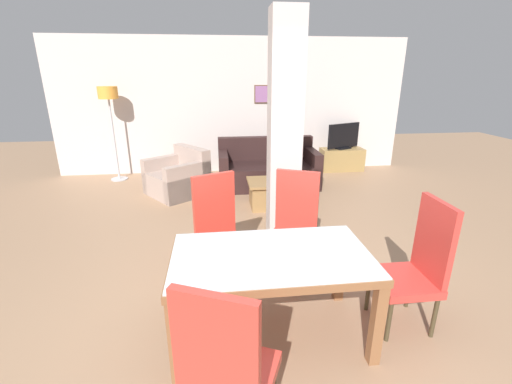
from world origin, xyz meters
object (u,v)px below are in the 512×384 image
(dining_chair_near_left, at_px, (226,369))
(tv_screen, at_px, (343,137))
(floor_lamp, at_px, (109,102))
(sofa, at_px, (268,170))
(dining_chair_head_right, at_px, (417,264))
(bottle, at_px, (277,174))
(armchair, at_px, (179,178))
(dining_table, at_px, (271,272))
(dining_chair_far_left, at_px, (220,229))
(coffee_table, at_px, (272,193))
(dining_chair_far_right, at_px, (294,224))
(tv_stand, at_px, (342,159))

(dining_chair_near_left, xyz_separation_m, tv_screen, (2.69, 5.58, 0.17))
(tv_screen, relative_size, floor_lamp, 0.43)
(dining_chair_near_left, bearing_deg, tv_screen, 88.07)
(sofa, xyz_separation_m, floor_lamp, (-2.89, 0.69, 1.22))
(dining_chair_near_left, xyz_separation_m, dining_chair_head_right, (1.57, 0.85, 0.00))
(sofa, distance_m, bottle, 1.16)
(dining_chair_head_right, bearing_deg, bottle, 13.52)
(armchair, distance_m, floor_lamp, 2.03)
(dining_table, bearing_deg, armchair, 106.38)
(dining_chair_far_left, xyz_separation_m, floor_lamp, (-1.95, 3.72, 0.95))
(dining_chair_near_left, relative_size, sofa, 0.60)
(dining_chair_far_left, height_order, bottle, dining_chair_far_left)
(tv_screen, bearing_deg, floor_lamp, -21.95)
(dining_chair_far_left, distance_m, sofa, 3.19)
(dining_table, distance_m, dining_chair_far_left, 0.93)
(coffee_table, xyz_separation_m, floor_lamp, (-2.80, 1.78, 1.29))
(dining_chair_near_left, bearing_deg, armchair, 122.46)
(coffee_table, xyz_separation_m, bottle, (0.05, -0.03, 0.32))
(dining_chair_near_left, relative_size, bottle, 3.75)
(dining_chair_head_right, xyz_separation_m, armchair, (-2.24, 3.57, -0.28))
(dining_chair_head_right, distance_m, tv_screen, 4.86)
(dining_chair_far_right, distance_m, tv_stand, 4.34)
(dining_chair_head_right, bearing_deg, dining_chair_far_right, 43.41)
(sofa, height_order, tv_stand, sofa)
(dining_table, xyz_separation_m, armchair, (-1.05, 3.57, -0.30))
(dining_chair_near_left, relative_size, coffee_table, 1.42)
(armchair, relative_size, floor_lamp, 0.68)
(dining_chair_near_left, xyz_separation_m, coffee_table, (0.85, 3.64, -0.35))
(tv_stand, bearing_deg, dining_table, -116.10)
(bottle, height_order, tv_stand, bottle)
(dining_chair_near_left, relative_size, tv_screen, 1.42)
(coffee_table, bearing_deg, dining_chair_near_left, -103.16)
(sofa, bearing_deg, coffee_table, 85.35)
(coffee_table, distance_m, tv_screen, 2.72)
(bottle, xyz_separation_m, floor_lamp, (-2.85, 1.82, 0.98))
(dining_chair_near_left, bearing_deg, bottle, 99.72)
(dining_chair_near_left, height_order, dining_chair_far_left, same)
(dining_chair_far_left, distance_m, coffee_table, 2.15)
(dining_chair_far_left, bearing_deg, bottle, -139.42)
(dining_table, relative_size, tv_screen, 1.95)
(dining_chair_near_left, height_order, armchair, dining_chair_near_left)
(bottle, height_order, tv_screen, tv_screen)
(bottle, xyz_separation_m, tv_stand, (1.79, 1.97, -0.30))
(tv_screen, bearing_deg, dining_chair_far_right, 39.47)
(dining_chair_far_left, xyz_separation_m, sofa, (0.94, 3.04, -0.27))
(dining_chair_near_left, relative_size, dining_chair_far_left, 1.00)
(dining_table, height_order, sofa, sofa)
(armchair, bearing_deg, tv_screen, -108.13)
(dining_table, bearing_deg, floor_lamp, 116.95)
(dining_chair_far_left, distance_m, floor_lamp, 4.31)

